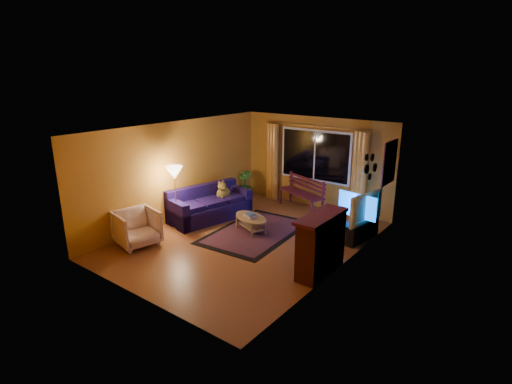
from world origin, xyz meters
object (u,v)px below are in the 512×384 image
Objects in this scene: floor_lamp at (176,198)px; bench at (301,201)px; armchair at (137,226)px; tv_console at (359,230)px; sofa at (210,203)px; coffee_table at (251,224)px.

bench is at bearing 61.24° from floor_lamp.
armchair reaches higher than tv_console.
floor_lamp reaches higher than armchair.
sofa is at bearing 78.28° from floor_lamp.
armchair is at bearing -88.38° from floor_lamp.
bench is 4.50m from armchair.
sofa is (-1.46, -2.07, 0.19)m from bench.
coffee_table is (1.34, -0.02, -0.24)m from sofa.
tv_console is (3.58, 1.09, -0.20)m from sofa.
bench is 1.50× the size of coffee_table.
armchair reaches higher than coffee_table.
armchair is at bearing -90.95° from bench.
tv_console is at bearing 28.34° from floor_lamp.
bench is at bearing 67.23° from sofa.
floor_lamp is (-1.65, -3.01, 0.54)m from bench.
armchair is 0.85× the size of coffee_table.
tv_console is (2.13, -0.98, -0.01)m from bench.
floor_lamp is 1.46× the size of tv_console.
armchair is at bearing -125.69° from coffee_table.
bench is 0.99× the size of floor_lamp.
armchair is 1.22m from floor_lamp.
armchair is 4.94m from tv_console.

